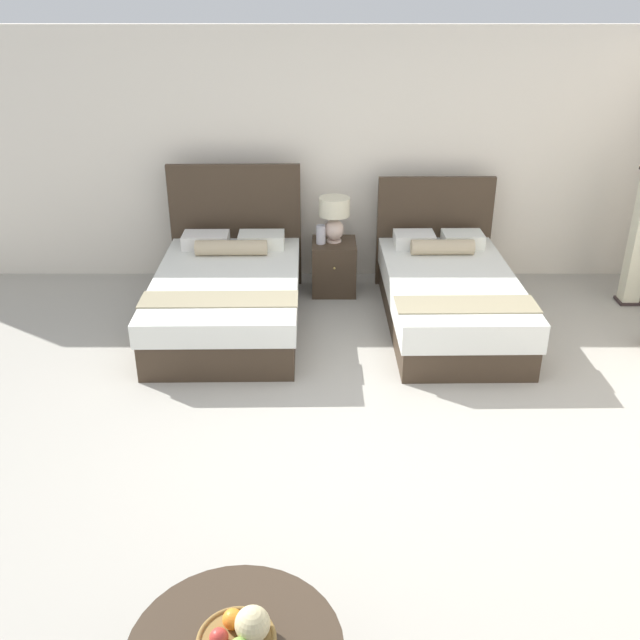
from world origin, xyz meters
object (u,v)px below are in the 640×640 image
at_px(nightstand, 332,267).
at_px(fruit_bowl, 238,638).
at_px(bed_near_corner, 446,294).
at_px(table_lamp, 332,215).
at_px(bed_near_window, 226,293).
at_px(vase, 319,234).
at_px(floor_lamp_corner, 637,238).

relative_size(nightstand, fruit_bowl, 1.64).
height_order(bed_near_corner, table_lamp, bed_near_corner).
relative_size(bed_near_corner, table_lamp, 4.72).
xyz_separation_m(bed_near_window, bed_near_corner, (2.08, -0.01, -0.01)).
distance_m(bed_near_window, table_lamp, 1.39).
bearing_deg(nightstand, bed_near_corner, -36.13).
xyz_separation_m(table_lamp, vase, (-0.14, -0.06, -0.19)).
bearing_deg(bed_near_window, bed_near_corner, -0.20).
xyz_separation_m(bed_near_window, nightstand, (1.01, 0.77, -0.03)).
distance_m(bed_near_window, vase, 1.19).
xyz_separation_m(nightstand, table_lamp, (-0.00, 0.02, 0.56)).
relative_size(fruit_bowl, floor_lamp_corner, 0.24).
height_order(bed_near_window, nightstand, bed_near_window).
bearing_deg(nightstand, fruit_bowl, -95.58).
height_order(bed_near_corner, vase, bed_near_corner).
bearing_deg(bed_near_corner, table_lamp, 143.17).
bearing_deg(fruit_bowl, table_lamp, 84.45).
bearing_deg(table_lamp, fruit_bowl, -95.55).
relative_size(nightstand, vase, 2.78).
xyz_separation_m(bed_near_window, table_lamp, (1.01, 0.79, 0.52)).
bearing_deg(bed_near_corner, vase, 148.44).
xyz_separation_m(bed_near_corner, floor_lamp_corner, (1.93, 0.48, 0.39)).
distance_m(vase, fruit_bowl, 4.82).
height_order(table_lamp, vase, table_lamp).
bearing_deg(fruit_bowl, floor_lamp_corner, 52.64).
bearing_deg(bed_near_window, floor_lamp_corner, 6.68).
bearing_deg(fruit_bowl, vase, 85.99).
xyz_separation_m(bed_near_window, fruit_bowl, (0.54, -4.08, 0.25)).
xyz_separation_m(bed_near_corner, nightstand, (-1.07, 0.78, -0.03)).
xyz_separation_m(vase, fruit_bowl, (-0.34, -4.81, -0.09)).
bearing_deg(floor_lamp_corner, bed_near_corner, -166.14).
height_order(nightstand, floor_lamp_corner, floor_lamp_corner).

